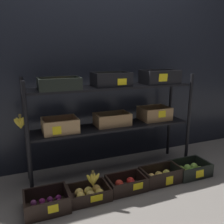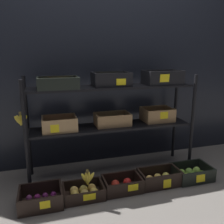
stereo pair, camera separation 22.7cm
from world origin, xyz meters
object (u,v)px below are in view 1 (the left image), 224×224
object	(u,v)px
crate_ground_apple_gold	(89,194)
crate_ground_apple_green	(190,170)
crate_ground_plum	(47,204)
banana_bunch_loose	(93,179)
display_rack	(112,105)
crate_ground_apple_red	(126,184)
crate_ground_right_apple_gold	(161,176)

from	to	relation	value
crate_ground_apple_gold	crate_ground_apple_green	bearing A→B (deg)	0.80
crate_ground_plum	crate_ground_apple_green	distance (m)	1.37
crate_ground_plum	banana_bunch_loose	distance (m)	0.39
display_rack	crate_ground_apple_red	bearing A→B (deg)	-91.27
crate_ground_right_apple_gold	banana_bunch_loose	distance (m)	0.67
crate_ground_plum	display_rack	bearing A→B (deg)	28.34
crate_ground_apple_green	banana_bunch_loose	bearing A→B (deg)	-179.23
display_rack	crate_ground_plum	world-z (taller)	display_rack
display_rack	banana_bunch_loose	xyz separation A→B (m)	(-0.31, -0.35, -0.52)
crate_ground_apple_red	crate_ground_right_apple_gold	xyz separation A→B (m)	(0.35, 0.00, 0.00)
crate_ground_apple_gold	display_rack	bearing A→B (deg)	45.77
crate_ground_apple_gold	banana_bunch_loose	xyz separation A→B (m)	(0.04, 0.00, 0.12)
crate_ground_right_apple_gold	crate_ground_apple_green	xyz separation A→B (m)	(0.34, 0.01, -0.00)
crate_ground_plum	crate_ground_apple_green	size ratio (longest dim) A/B	0.95
crate_ground_apple_gold	crate_ground_right_apple_gold	distance (m)	0.69
display_rack	banana_bunch_loose	world-z (taller)	display_rack
crate_ground_apple_gold	crate_ground_apple_red	size ratio (longest dim) A/B	1.01
display_rack	banana_bunch_loose	distance (m)	0.70
display_rack	crate_ground_right_apple_gold	world-z (taller)	display_rack
crate_ground_apple_red	crate_ground_apple_green	xyz separation A→B (m)	(0.70, 0.01, 0.00)
crate_ground_apple_green	banana_bunch_loose	world-z (taller)	banana_bunch_loose
display_rack	crate_ground_apple_gold	world-z (taller)	display_rack
crate_ground_apple_gold	banana_bunch_loose	size ratio (longest dim) A/B	2.38
crate_ground_apple_green	banana_bunch_loose	distance (m)	1.00
display_rack	crate_ground_apple_gold	size ratio (longest dim) A/B	5.01
display_rack	crate_ground_apple_red	xyz separation A→B (m)	(-0.01, -0.35, -0.64)
crate_ground_apple_red	crate_ground_apple_gold	bearing A→B (deg)	-179.02
crate_ground_plum	crate_ground_apple_gold	world-z (taller)	crate_ground_plum
crate_ground_apple_red	crate_ground_apple_green	bearing A→B (deg)	0.71
display_rack	crate_ground_apple_red	distance (m)	0.73
display_rack	crate_ground_plum	bearing A→B (deg)	-151.66
display_rack	crate_ground_apple_gold	distance (m)	0.81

